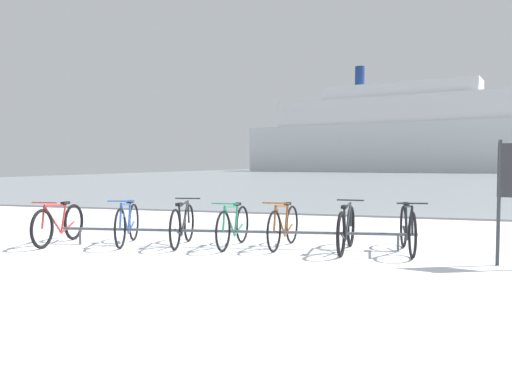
{
  "coord_description": "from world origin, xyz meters",
  "views": [
    {
      "loc": [
        2.14,
        -4.25,
        1.44
      ],
      "look_at": [
        -0.94,
        5.45,
        0.88
      ],
      "focal_mm": 36.33,
      "sensor_mm": 36.0,
      "label": 1
    }
  ],
  "objects": [
    {
      "name": "ground",
      "position": [
        0.0,
        53.9,
        -0.04
      ],
      "size": [
        80.0,
        132.0,
        0.08
      ],
      "color": "white"
    },
    {
      "name": "bike_rack",
      "position": [
        -0.9,
        3.99,
        0.27
      ],
      "size": [
        6.04,
        1.11,
        0.31
      ],
      "color": "#4C5156",
      "rests_on": "ground"
    },
    {
      "name": "bicycle_0",
      "position": [
        -4.0,
        3.43,
        0.35
      ],
      "size": [
        0.46,
        1.71,
        0.79
      ],
      "color": "black",
      "rests_on": "ground"
    },
    {
      "name": "bicycle_1",
      "position": [
        -2.8,
        3.75,
        0.37
      ],
      "size": [
        0.62,
        1.59,
        0.81
      ],
      "color": "black",
      "rests_on": "ground"
    },
    {
      "name": "bicycle_2",
      "position": [
        -1.81,
        3.93,
        0.37
      ],
      "size": [
        0.5,
        1.64,
        0.81
      ],
      "color": "black",
      "rests_on": "ground"
    },
    {
      "name": "bicycle_3",
      "position": [
        -0.91,
        4.05,
        0.36
      ],
      "size": [
        0.46,
        1.69,
        0.79
      ],
      "color": "black",
      "rests_on": "ground"
    },
    {
      "name": "bicycle_4",
      "position": [
        -0.07,
        4.27,
        0.37
      ],
      "size": [
        0.46,
        1.69,
        0.81
      ],
      "color": "black",
      "rests_on": "ground"
    },
    {
      "name": "bicycle_5",
      "position": [
        1.0,
        4.2,
        0.37
      ],
      "size": [
        0.46,
        1.77,
        0.82
      ],
      "color": "black",
      "rests_on": "ground"
    },
    {
      "name": "bicycle_6",
      "position": [
        1.96,
        4.38,
        0.38
      ],
      "size": [
        0.46,
        1.77,
        0.84
      ],
      "color": "black",
      "rests_on": "ground"
    },
    {
      "name": "ferry_ship",
      "position": [
        -0.45,
        87.85,
        6.23
      ],
      "size": [
        57.84,
        21.68,
        18.61
      ],
      "color": "silver",
      "rests_on": "ground"
    }
  ]
}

